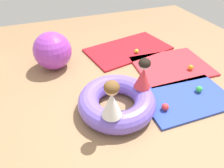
{
  "coord_description": "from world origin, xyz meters",
  "views": [
    {
      "loc": [
        -0.68,
        -2.13,
        2.18
      ],
      "look_at": [
        0.13,
        0.07,
        0.34
      ],
      "focal_mm": 31.9,
      "sensor_mm": 36.0,
      "label": 1
    }
  ],
  "objects_px": {
    "play_ball_green": "(199,89)",
    "exercise_ball_large": "(53,51)",
    "inflatable_cushion": "(117,101)",
    "child_in_red": "(143,74)",
    "play_ball_yellow": "(137,51)",
    "play_ball_red": "(165,107)",
    "play_ball_orange": "(191,67)",
    "child_in_white": "(112,100)"
  },
  "relations": [
    {
      "from": "inflatable_cushion",
      "to": "play_ball_green",
      "type": "bearing_deg",
      "value": -5.52
    },
    {
      "from": "inflatable_cushion",
      "to": "play_ball_yellow",
      "type": "distance_m",
      "value": 1.72
    },
    {
      "from": "inflatable_cushion",
      "to": "child_in_red",
      "type": "distance_m",
      "value": 0.56
    },
    {
      "from": "play_ball_orange",
      "to": "play_ball_green",
      "type": "height_order",
      "value": "play_ball_green"
    },
    {
      "from": "play_ball_red",
      "to": "exercise_ball_large",
      "type": "distance_m",
      "value": 2.29
    },
    {
      "from": "inflatable_cushion",
      "to": "child_in_white",
      "type": "bearing_deg",
      "value": -120.48
    },
    {
      "from": "play_ball_orange",
      "to": "play_ball_yellow",
      "type": "bearing_deg",
      "value": 125.86
    },
    {
      "from": "inflatable_cushion",
      "to": "play_ball_yellow",
      "type": "xyz_separation_m",
      "value": [
        1.01,
        1.4,
        -0.07
      ]
    },
    {
      "from": "child_in_red",
      "to": "play_ball_orange",
      "type": "distance_m",
      "value": 1.43
    },
    {
      "from": "play_ball_green",
      "to": "exercise_ball_large",
      "type": "bearing_deg",
      "value": 142.01
    },
    {
      "from": "play_ball_green",
      "to": "exercise_ball_large",
      "type": "height_order",
      "value": "exercise_ball_large"
    },
    {
      "from": "play_ball_yellow",
      "to": "exercise_ball_large",
      "type": "distance_m",
      "value": 1.74
    },
    {
      "from": "child_in_white",
      "to": "child_in_red",
      "type": "bearing_deg",
      "value": 6.44
    },
    {
      "from": "inflatable_cushion",
      "to": "child_in_red",
      "type": "bearing_deg",
      "value": 2.55
    },
    {
      "from": "child_in_red",
      "to": "play_ball_green",
      "type": "xyz_separation_m",
      "value": [
        0.99,
        -0.15,
        -0.45
      ]
    },
    {
      "from": "play_ball_red",
      "to": "play_ball_orange",
      "type": "bearing_deg",
      "value": 36.02
    },
    {
      "from": "child_in_white",
      "to": "play_ball_red",
      "type": "height_order",
      "value": "child_in_white"
    },
    {
      "from": "play_ball_green",
      "to": "child_in_white",
      "type": "bearing_deg",
      "value": -172.3
    },
    {
      "from": "child_in_red",
      "to": "play_ball_red",
      "type": "relative_size",
      "value": 4.37
    },
    {
      "from": "child_in_red",
      "to": "play_ball_orange",
      "type": "xyz_separation_m",
      "value": [
        1.28,
        0.43,
        -0.45
      ]
    },
    {
      "from": "child_in_white",
      "to": "play_ball_yellow",
      "type": "bearing_deg",
      "value": 30.6
    },
    {
      "from": "inflatable_cushion",
      "to": "play_ball_orange",
      "type": "relative_size",
      "value": 11.38
    },
    {
      "from": "child_in_red",
      "to": "play_ball_yellow",
      "type": "distance_m",
      "value": 1.57
    },
    {
      "from": "play_ball_green",
      "to": "play_ball_yellow",
      "type": "relative_size",
      "value": 1.19
    },
    {
      "from": "play_ball_red",
      "to": "exercise_ball_large",
      "type": "relative_size",
      "value": 0.15
    },
    {
      "from": "play_ball_yellow",
      "to": "exercise_ball_large",
      "type": "relative_size",
      "value": 0.13
    },
    {
      "from": "inflatable_cushion",
      "to": "play_ball_yellow",
      "type": "height_order",
      "value": "inflatable_cushion"
    },
    {
      "from": "play_ball_green",
      "to": "play_ball_yellow",
      "type": "height_order",
      "value": "play_ball_green"
    },
    {
      "from": "child_in_white",
      "to": "exercise_ball_large",
      "type": "bearing_deg",
      "value": 80.43
    },
    {
      "from": "child_in_white",
      "to": "play_ball_red",
      "type": "bearing_deg",
      "value": -21.1
    },
    {
      "from": "play_ball_green",
      "to": "play_ball_yellow",
      "type": "bearing_deg",
      "value": 104.46
    },
    {
      "from": "inflatable_cushion",
      "to": "exercise_ball_large",
      "type": "relative_size",
      "value": 1.62
    },
    {
      "from": "play_ball_orange",
      "to": "play_ball_green",
      "type": "distance_m",
      "value": 0.65
    },
    {
      "from": "inflatable_cushion",
      "to": "play_ball_yellow",
      "type": "bearing_deg",
      "value": 54.17
    },
    {
      "from": "play_ball_yellow",
      "to": "play_ball_orange",
      "type": "bearing_deg",
      "value": -54.14
    },
    {
      "from": "inflatable_cushion",
      "to": "play_ball_red",
      "type": "bearing_deg",
      "value": -24.67
    },
    {
      "from": "play_ball_green",
      "to": "exercise_ball_large",
      "type": "relative_size",
      "value": 0.15
    },
    {
      "from": "play_ball_orange",
      "to": "play_ball_red",
      "type": "height_order",
      "value": "play_ball_red"
    },
    {
      "from": "child_in_white",
      "to": "play_ball_green",
      "type": "xyz_separation_m",
      "value": [
        1.61,
        0.22,
        -0.47
      ]
    },
    {
      "from": "child_in_red",
      "to": "play_ball_orange",
      "type": "bearing_deg",
      "value": -178.54
    },
    {
      "from": "child_in_red",
      "to": "play_ball_green",
      "type": "bearing_deg",
      "value": 153.93
    },
    {
      "from": "exercise_ball_large",
      "to": "child_in_red",
      "type": "bearing_deg",
      "value": -53.2
    }
  ]
}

